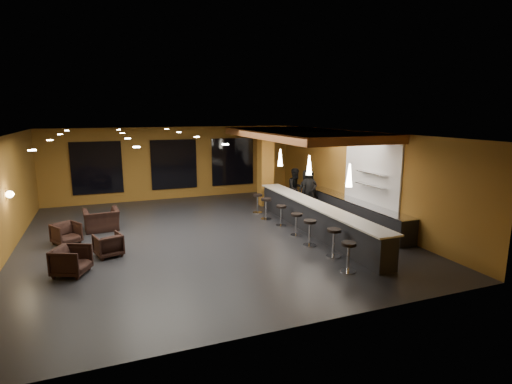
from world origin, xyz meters
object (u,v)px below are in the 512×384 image
object	(u,v)px
pendant_0	(349,175)
pendant_1	(309,165)
column	(265,167)
bar_stool_3	(296,221)
pendant_2	(280,158)
armchair_d	(101,220)
prep_counter	(354,212)
bar_stool_2	(310,229)
staff_a	(309,193)
bar_stool_1	(334,239)
bar_stool_4	(281,213)
bar_stool_5	(266,206)
armchair_c	(66,234)
bar_counter	(315,219)
armchair_a	(71,261)
bar_stool_0	(349,253)
armchair_b	(108,245)
bar_stool_6	(258,201)
staff_c	(308,191)
staff_b	(296,188)

from	to	relation	value
pendant_0	pendant_1	size ratio (longest dim) A/B	1.00
column	bar_stool_3	xyz separation A→B (m)	(-0.77, -4.71, -1.24)
pendant_2	armchair_d	size ratio (longest dim) A/B	0.59
prep_counter	bar_stool_2	distance (m)	3.34
staff_a	bar_stool_2	world-z (taller)	staff_a
pendant_1	bar_stool_1	distance (m)	3.45
bar_stool_4	bar_stool_5	xyz separation A→B (m)	(-0.18, 1.04, 0.05)
pendant_0	pendant_1	bearing A→B (deg)	90.00
staff_a	armchair_c	distance (m)	9.14
prep_counter	bar_stool_1	bearing A→B (deg)	-133.11
bar_counter	bar_stool_1	size ratio (longest dim) A/B	9.32
staff_a	armchair_a	size ratio (longest dim) A/B	2.28
pendant_0	bar_stool_0	bearing A→B (deg)	-121.91
bar_counter	bar_stool_1	distance (m)	2.46
staff_a	bar_stool_0	size ratio (longest dim) A/B	2.29
staff_a	armchair_a	bearing A→B (deg)	-149.40
pendant_0	bar_stool_3	world-z (taller)	pendant_0
bar_stool_5	bar_stool_4	bearing A→B (deg)	-80.34
bar_stool_4	prep_counter	bearing A→B (deg)	-13.33
armchair_a	armchair_b	world-z (taller)	armchair_a
bar_stool_3	bar_stool_5	world-z (taller)	bar_stool_5
pendant_2	armchair_b	xyz separation A→B (m)	(-6.89, -2.90, -2.01)
pendant_1	bar_stool_6	distance (m)	3.46
staff_c	armchair_a	world-z (taller)	staff_c
bar_counter	pendant_0	bearing A→B (deg)	-90.00
armchair_a	bar_stool_6	size ratio (longest dim) A/B	1.02
bar_counter	bar_stool_6	size ratio (longest dim) A/B	9.85
prep_counter	armchair_b	xyz separation A→B (m)	(-8.89, -0.40, -0.09)
pendant_2	staff_c	distance (m)	1.89
staff_a	staff_c	world-z (taller)	staff_a
pendant_0	staff_a	bearing A→B (deg)	77.13
pendant_1	staff_b	distance (m)	3.49
bar_stool_2	bar_stool_4	world-z (taller)	bar_stool_2
armchair_b	armchair_d	size ratio (longest dim) A/B	0.63
column	armchair_d	bearing A→B (deg)	-166.97
staff_a	armchair_d	bearing A→B (deg)	-174.96
staff_c	bar_stool_3	bearing A→B (deg)	-121.77
armchair_a	armchair_b	size ratio (longest dim) A/B	1.11
staff_a	bar_stool_0	bearing A→B (deg)	-98.12
staff_b	bar_stool_6	distance (m)	1.94
pendant_2	bar_stool_0	bearing A→B (deg)	-98.13
pendant_0	bar_stool_2	bearing A→B (deg)	137.85
pendant_0	staff_c	world-z (taller)	pendant_0
armchair_c	bar_stool_2	bearing A→B (deg)	-53.87
pendant_2	staff_a	size ratio (longest dim) A/B	0.37
armchair_a	bar_stool_5	size ratio (longest dim) A/B	0.96
bar_stool_3	column	bearing A→B (deg)	80.66
bar_stool_1	bar_stool_4	xyz separation A→B (m)	(-0.09, 3.52, -0.05)
column	bar_stool_2	distance (m)	6.01
staff_b	armchair_b	size ratio (longest dim) A/B	2.39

